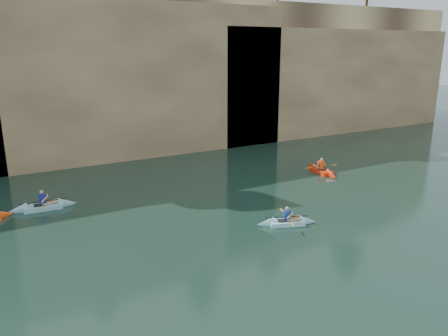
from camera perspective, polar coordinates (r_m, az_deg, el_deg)
ground at (r=14.10m, az=12.79°, el=-19.09°), size 160.00×160.00×0.00m
cliff at (r=39.27m, az=-17.89°, el=12.03°), size 70.00×16.00×12.00m
cliff_slab_center at (r=32.66m, az=-11.57°, el=11.35°), size 24.00×2.40×11.40m
cliff_slab_east at (r=43.31m, az=15.00°, el=11.07°), size 26.00×2.40×9.84m
sea_cave_center at (r=31.25m, az=-21.27°, el=2.81°), size 3.50×1.00×3.20m
sea_cave_east at (r=35.78m, az=1.40°, el=6.43°), size 5.00×1.00×4.50m
kayaker_ltblue_near at (r=20.46m, az=8.17°, el=-6.99°), size 2.85×2.08×1.10m
kayaker_red_far at (r=29.17m, az=12.55°, el=-0.29°), size 2.36×3.35×1.20m
kayaker_ltblue_mid at (r=23.93m, az=-22.56°, el=-4.64°), size 3.30×2.44×1.24m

